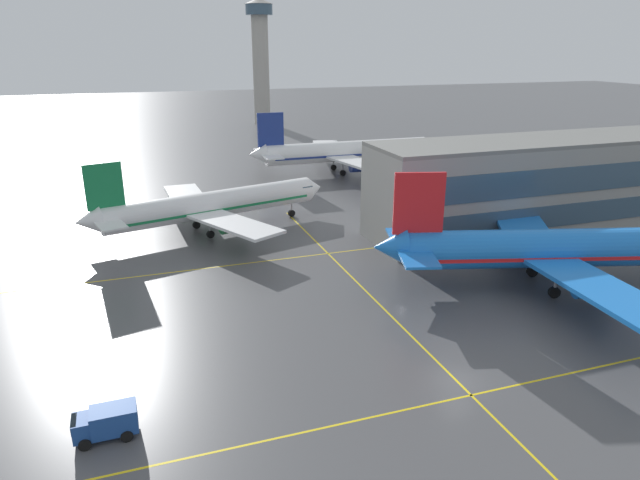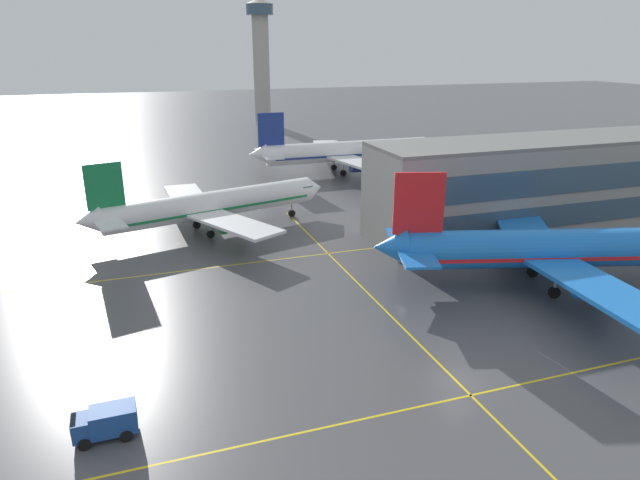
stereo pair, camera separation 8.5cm
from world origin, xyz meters
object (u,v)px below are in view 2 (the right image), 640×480
(control_tower, at_px, (261,53))
(airliner_front_gate, at_px, (562,249))
(service_truck_red_van, at_px, (105,422))
(airliner_third_row, at_px, (346,152))
(airliner_second_row, at_px, (211,205))

(control_tower, bearing_deg, airliner_front_gate, -90.23)
(service_truck_red_van, bearing_deg, airliner_third_row, 57.78)
(airliner_third_row, xyz_separation_m, service_truck_red_van, (-45.15, -71.63, -3.13))
(airliner_front_gate, relative_size, airliner_third_row, 1.00)
(airliner_front_gate, height_order, control_tower, control_tower)
(airliner_second_row, relative_size, airliner_third_row, 0.89)
(airliner_front_gate, distance_m, control_tower, 141.10)
(service_truck_red_van, distance_m, control_tower, 158.93)
(airliner_front_gate, distance_m, airliner_third_row, 61.11)
(airliner_front_gate, distance_m, airliner_second_row, 45.12)
(airliner_second_row, distance_m, service_truck_red_van, 43.97)
(airliner_third_row, xyz_separation_m, control_tower, (1.41, 78.84, 18.01))
(airliner_front_gate, bearing_deg, airliner_second_row, 136.16)
(airliner_second_row, relative_size, service_truck_red_van, 8.64)
(airliner_front_gate, distance_m, service_truck_red_van, 47.29)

